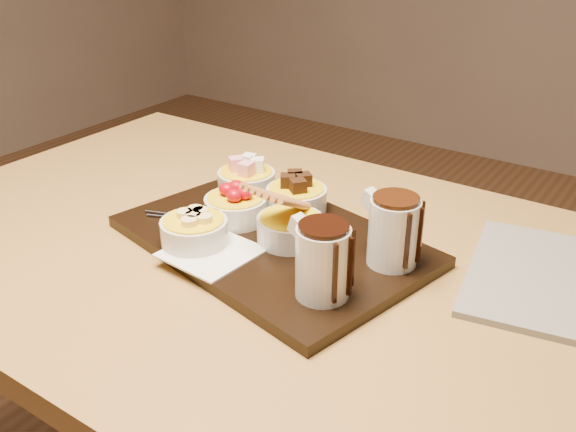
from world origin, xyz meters
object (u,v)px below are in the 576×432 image
Objects in this scene: bowl_strawberries at (236,209)px; pitcher_dark_chocolate at (323,263)px; dining_table at (252,296)px; serving_board at (272,241)px; pitcher_milk_chocolate at (393,232)px.

pitcher_dark_chocolate reaches higher than bowl_strawberries.
bowl_strawberries reaches higher than dining_table.
pitcher_dark_chocolate is at bearing -19.98° from serving_board.
dining_table is 0.14m from bowl_strawberries.
pitcher_dark_chocolate is 0.13m from pitcher_milk_chocolate.
pitcher_dark_chocolate reaches higher than dining_table.
pitcher_dark_chocolate is (0.18, -0.08, 0.17)m from dining_table.
dining_table is 12.44× the size of pitcher_milk_chocolate.
serving_board is at bearing 160.02° from pitcher_dark_chocolate.
pitcher_milk_chocolate is (0.19, 0.03, 0.06)m from serving_board.
pitcher_dark_chocolate reaches higher than serving_board.
pitcher_milk_chocolate is at bearing 10.51° from dining_table.
pitcher_milk_chocolate is (0.22, 0.04, 0.17)m from dining_table.
dining_table is 0.11m from serving_board.
dining_table is 12.44× the size of pitcher_dark_chocolate.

